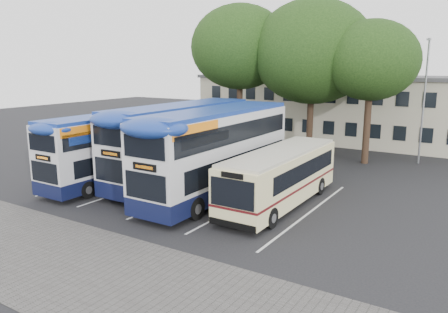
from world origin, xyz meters
The scene contains 12 objects.
ground centered at (0.00, 0.00, 0.00)m, with size 120.00×120.00×0.00m, color black.
paving_strip centered at (-2.00, -5.00, 0.01)m, with size 40.00×6.00×0.01m, color #595654.
bay_lines centered at (-3.75, 5.00, 0.01)m, with size 14.12×11.00×0.01m.
depot_building centered at (0.00, 26.99, 3.15)m, with size 32.40×8.40×6.20m.
lamp_post centered at (6.00, 19.97, 5.08)m, with size 0.25×1.05×9.06m.
tree_left centered at (-8.09, 17.61, 8.63)m, with size 8.21×8.21×12.14m.
tree_mid centered at (-2.15, 18.71, 8.19)m, with size 9.55×9.55×12.26m.
tree_right centered at (2.60, 17.86, 7.51)m, with size 6.76×6.76×10.40m.
bus_dd_left centered at (-9.09, 4.23, 2.37)m, with size 2.50×10.31×4.29m.
bus_dd_mid centered at (-5.72, 6.42, 2.67)m, with size 2.82×11.64×4.85m.
bus_dd_right centered at (-2.22, 5.11, 2.68)m, with size 2.83×11.68×4.87m.
bus_single centered at (1.44, 5.56, 1.65)m, with size 2.48×9.76×2.91m.
Camera 1 is at (10.66, -14.67, 7.23)m, focal length 35.00 mm.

